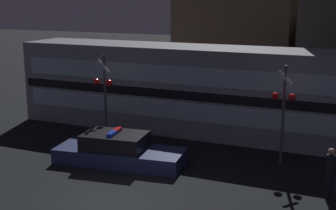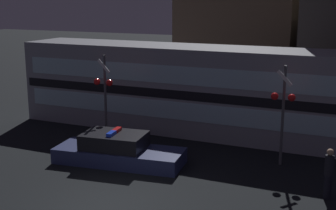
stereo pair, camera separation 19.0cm
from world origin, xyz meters
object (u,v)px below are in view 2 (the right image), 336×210
at_px(police_car, 118,151).
at_px(pedestrian, 329,173).
at_px(train, 208,91).
at_px(crossing_signal_near, 283,106).

distance_m(police_car, pedestrian, 7.53).
bearing_deg(train, police_car, -108.14).
bearing_deg(crossing_signal_near, train, 142.66).
xyz_separation_m(pedestrian, crossing_signal_near, (-1.91, 2.36, 1.44)).
height_order(train, police_car, train).
relative_size(police_car, pedestrian, 3.10).
xyz_separation_m(police_car, crossing_signal_near, (5.61, 2.24, 1.81)).
height_order(police_car, crossing_signal_near, crossing_signal_near).
distance_m(train, pedestrian, 7.97).
bearing_deg(pedestrian, crossing_signal_near, 129.06).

